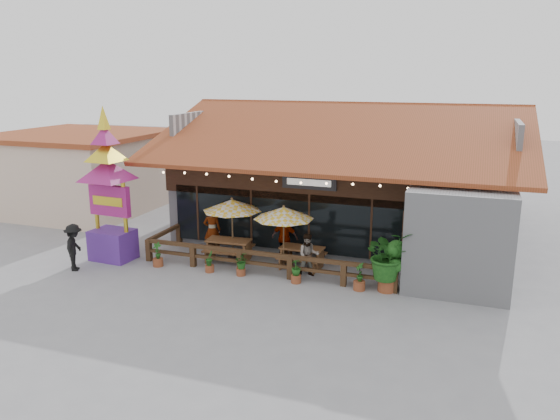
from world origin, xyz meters
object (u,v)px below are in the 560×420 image
at_px(umbrella_right, 284,213).
at_px(thai_sign_tower, 108,174).
at_px(picnic_table_right, 302,254).
at_px(tropical_plant, 388,256).
at_px(umbrella_left, 232,205).
at_px(pedestrian, 74,247).
at_px(picnic_table_left, 229,246).

distance_m(umbrella_right, thai_sign_tower, 7.10).
relative_size(umbrella_right, picnic_table_right, 1.79).
relative_size(umbrella_right, tropical_plant, 1.36).
distance_m(umbrella_left, picnic_table_right, 3.42).
bearing_deg(pedestrian, umbrella_right, -92.59).
bearing_deg(umbrella_right, picnic_table_right, 23.83).
distance_m(thai_sign_tower, pedestrian, 3.09).
xyz_separation_m(umbrella_left, umbrella_right, (2.32, -0.35, -0.04)).
bearing_deg(thai_sign_tower, pedestrian, -110.32).
relative_size(umbrella_right, picnic_table_left, 1.63).
relative_size(thai_sign_tower, pedestrian, 3.64).
height_order(picnic_table_left, tropical_plant, tropical_plant).
relative_size(picnic_table_left, thai_sign_tower, 0.28).
bearing_deg(picnic_table_left, thai_sign_tower, -161.21).
bearing_deg(umbrella_right, pedestrian, -158.07).
relative_size(umbrella_left, picnic_table_right, 1.69).
relative_size(umbrella_left, pedestrian, 1.57).
xyz_separation_m(umbrella_right, thai_sign_tower, (-6.83, -1.41, 1.33)).
height_order(thai_sign_tower, pedestrian, thai_sign_tower).
bearing_deg(pedestrian, picnic_table_right, -92.43).
bearing_deg(tropical_plant, thai_sign_tower, -178.25).
distance_m(umbrella_right, picnic_table_right, 1.78).
bearing_deg(thai_sign_tower, picnic_table_left, 18.79).
height_order(umbrella_left, picnic_table_left, umbrella_left).
relative_size(thai_sign_tower, tropical_plant, 2.97).
bearing_deg(umbrella_left, umbrella_right, -8.57).
distance_m(umbrella_right, tropical_plant, 4.39).
bearing_deg(thai_sign_tower, umbrella_right, 11.68).
bearing_deg(thai_sign_tower, tropical_plant, 1.75).
xyz_separation_m(umbrella_left, thai_sign_tower, (-4.51, -1.76, 1.29)).
xyz_separation_m(umbrella_right, pedestrian, (-7.42, -2.99, -1.26)).
bearing_deg(picnic_table_right, umbrella_left, 178.86).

